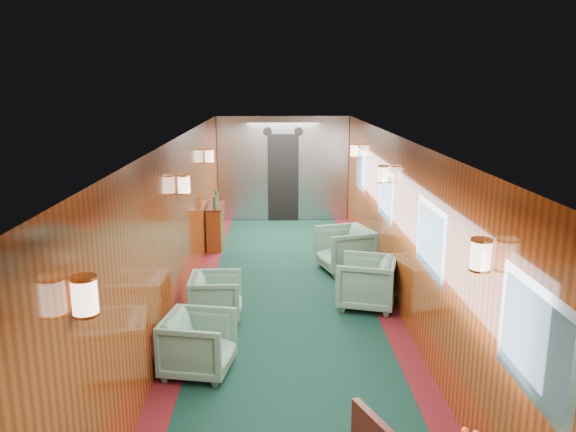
# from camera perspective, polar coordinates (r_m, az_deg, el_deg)

# --- Properties ---
(room) EXTENTS (12.00, 12.10, 2.40)m
(room) POSITION_cam_1_polar(r_m,az_deg,el_deg) (7.00, 0.28, 1.23)
(room) COLOR black
(room) RESTS_ON ground
(bulkhead) EXTENTS (2.98, 0.17, 2.39)m
(bulkhead) POSITION_cam_1_polar(r_m,az_deg,el_deg) (12.90, -0.50, 4.77)
(bulkhead) COLOR #A5A7AC
(bulkhead) RESTS_ON ground
(windows_right) EXTENTS (0.02, 8.60, 0.80)m
(windows_right) POSITION_cam_1_polar(r_m,az_deg,el_deg) (7.47, 11.70, 0.28)
(windows_right) COLOR silver
(windows_right) RESTS_ON ground
(wall_sconces) EXTENTS (2.97, 7.97, 0.25)m
(wall_sconces) POSITION_cam_1_polar(r_m,az_deg,el_deg) (7.52, 0.16, 3.29)
(wall_sconces) COLOR beige
(wall_sconces) RESTS_ON ground
(credenza) EXTENTS (0.29, 0.92, 1.10)m
(credenza) POSITION_cam_1_polar(r_m,az_deg,el_deg) (10.93, -7.34, -0.96)
(credenza) COLOR maroon
(credenza) RESTS_ON ground
(armchair_left_near) EXTENTS (0.85, 0.83, 0.66)m
(armchair_left_near) POSITION_cam_1_polar(r_m,az_deg,el_deg) (6.35, -9.08, -12.71)
(armchair_left_near) COLOR #214D40
(armchair_left_near) RESTS_ON ground
(armchair_left_far) EXTENTS (0.70, 0.68, 0.63)m
(armchair_left_far) POSITION_cam_1_polar(r_m,az_deg,el_deg) (7.65, -7.32, -8.16)
(armchair_left_far) COLOR #214D40
(armchair_left_far) RESTS_ON ground
(armchair_right_near) EXTENTS (0.98, 0.96, 0.72)m
(armchair_right_near) POSITION_cam_1_polar(r_m,az_deg,el_deg) (8.06, 7.96, -6.68)
(armchair_right_near) COLOR #214D40
(armchair_right_near) RESTS_ON ground
(armchair_right_far) EXTENTS (1.02, 1.00, 0.75)m
(armchair_right_far) POSITION_cam_1_polar(r_m,az_deg,el_deg) (9.52, 5.78, -3.38)
(armchair_right_far) COLOR #214D40
(armchair_right_far) RESTS_ON ground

